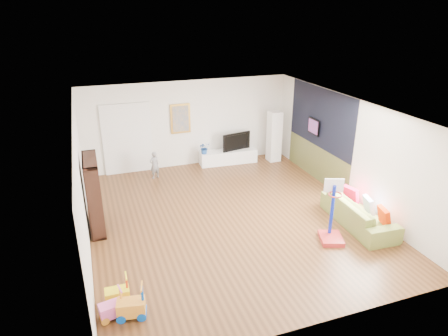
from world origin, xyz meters
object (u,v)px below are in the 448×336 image
object	(u,v)px
media_console	(228,157)
bookshelf	(94,194)
sofa	(359,213)
basketball_hoop	(334,212)

from	to	relation	value
media_console	bookshelf	distance (m)	5.15
bookshelf	sofa	world-z (taller)	bookshelf
basketball_hoop	sofa	bearing A→B (deg)	41.11
media_console	basketball_hoop	bearing A→B (deg)	-80.74
media_console	sofa	xyz separation A→B (m)	(1.52, -4.72, 0.09)
bookshelf	media_console	bearing A→B (deg)	34.23
media_console	basketball_hoop	distance (m)	5.16
basketball_hoop	media_console	bearing A→B (deg)	115.45
media_console	basketball_hoop	xyz separation A→B (m)	(0.53, -5.11, 0.48)
sofa	basketball_hoop	xyz separation A→B (m)	(-0.99, -0.39, 0.39)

